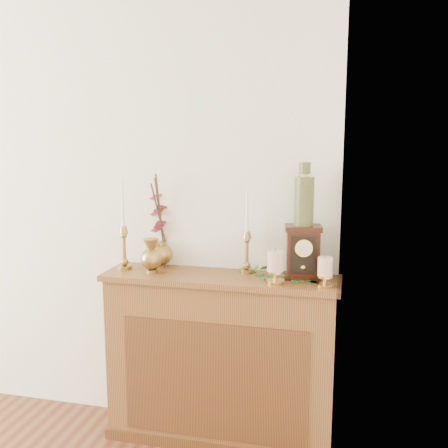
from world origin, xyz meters
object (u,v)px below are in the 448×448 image
(bud_vase, at_px, (151,256))
(ceramic_vase, at_px, (304,197))
(candlestick_left, at_px, (124,240))
(ginger_jar, at_px, (160,224))
(candlestick_center, at_px, (247,245))
(mantel_clock, at_px, (303,252))

(bud_vase, distance_m, ceramic_vase, 0.85)
(candlestick_left, xyz_separation_m, ginger_jar, (0.15, 0.14, 0.07))
(bud_vase, bearing_deg, ceramic_vase, 7.40)
(candlestick_center, bearing_deg, candlestick_left, -172.47)
(candlestick_center, distance_m, ginger_jar, 0.52)
(ginger_jar, xyz_separation_m, ceramic_vase, (0.80, -0.09, 0.18))
(mantel_clock, xyz_separation_m, ceramic_vase, (-0.00, 0.00, 0.28))
(mantel_clock, height_order, ceramic_vase, ceramic_vase)
(candlestick_left, xyz_separation_m, bud_vase, (0.18, -0.05, -0.07))
(mantel_clock, relative_size, ceramic_vase, 0.86)
(candlestick_center, xyz_separation_m, mantel_clock, (0.30, -0.04, -0.02))
(bud_vase, relative_size, ceramic_vase, 0.59)
(bud_vase, height_order, ginger_jar, ginger_jar)
(candlestick_left, height_order, ceramic_vase, ceramic_vase)
(candlestick_left, relative_size, ginger_jar, 0.93)
(candlestick_left, distance_m, ginger_jar, 0.22)
(candlestick_center, relative_size, ginger_jar, 0.88)
(candlestick_left, relative_size, candlestick_center, 1.06)
(ginger_jar, bearing_deg, candlestick_left, -137.84)
(bud_vase, xyz_separation_m, ginger_jar, (-0.02, 0.19, 0.14))
(candlestick_left, relative_size, bud_vase, 2.61)
(ginger_jar, height_order, mantel_clock, ginger_jar)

